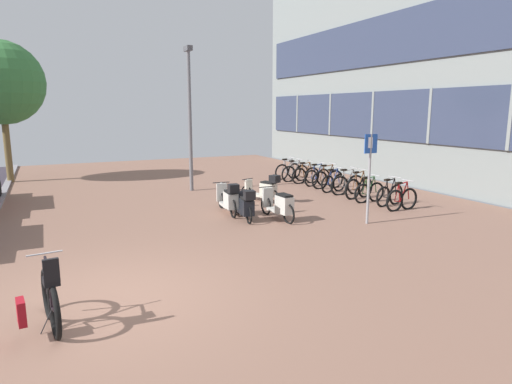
{
  "coord_description": "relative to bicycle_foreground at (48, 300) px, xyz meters",
  "views": [
    {
      "loc": [
        -0.88,
        -7.09,
        3.04
      ],
      "look_at": [
        3.53,
        2.17,
        1.12
      ],
      "focal_mm": 31.08,
      "sensor_mm": 36.0,
      "label": 1
    }
  ],
  "objects": [
    {
      "name": "bicycle_rack_01",
      "position": [
        9.99,
        4.22,
        -0.08
      ],
      "size": [
        1.32,
        0.48,
        0.95
      ],
      "color": "black",
      "rests_on": "ground"
    },
    {
      "name": "street_tree",
      "position": [
        -1.3,
        14.74,
        3.69
      ],
      "size": [
        3.41,
        3.41,
        5.82
      ],
      "color": "brown",
      "rests_on": "ground"
    },
    {
      "name": "scooter_mid",
      "position": [
        5.01,
        4.43,
        0.01
      ],
      "size": [
        0.61,
        1.7,
        0.94
      ],
      "color": "black",
      "rests_on": "ground"
    },
    {
      "name": "bicycle_rack_06",
      "position": [
        9.97,
        7.67,
        -0.05
      ],
      "size": [
        1.43,
        0.48,
        1.01
      ],
      "color": "black",
      "rests_on": "ground"
    },
    {
      "name": "bicycle_rack_07",
      "position": [
        9.95,
        8.36,
        -0.07
      ],
      "size": [
        1.34,
        0.48,
        0.97
      ],
      "color": "black",
      "rests_on": "ground"
    },
    {
      "name": "scooter_extra",
      "position": [
        5.9,
        4.08,
        0.01
      ],
      "size": [
        0.52,
        1.81,
        0.86
      ],
      "color": "black",
      "rests_on": "ground"
    },
    {
      "name": "parking_sign",
      "position": [
        7.83,
        2.69,
        1.08
      ],
      "size": [
        0.4,
        0.07,
        2.4
      ],
      "color": "gray",
      "rests_on": "ground"
    },
    {
      "name": "bicycle_rack_02",
      "position": [
        9.73,
        4.91,
        -0.08
      ],
      "size": [
        1.29,
        0.48,
        0.94
      ],
      "color": "black",
      "rests_on": "ground"
    },
    {
      "name": "bicycle_foreground",
      "position": [
        0.0,
        0.0,
        0.0
      ],
      "size": [
        0.63,
        1.46,
        1.15
      ],
      "color": "black",
      "rests_on": "ground"
    },
    {
      "name": "bicycle_rack_05",
      "position": [
        9.76,
        6.98,
        -0.08
      ],
      "size": [
        1.29,
        0.48,
        0.95
      ],
      "color": "black",
      "rests_on": "ground"
    },
    {
      "name": "bicycle_rack_04",
      "position": [
        9.89,
        6.29,
        -0.05
      ],
      "size": [
        1.42,
        0.48,
        1.02
      ],
      "color": "black",
      "rests_on": "ground"
    },
    {
      "name": "scooter_far",
      "position": [
        6.62,
        6.44,
        0.02
      ],
      "size": [
        0.9,
        1.57,
        0.96
      ],
      "color": "black",
      "rests_on": "ground"
    },
    {
      "name": "scooter_near",
      "position": [
        4.87,
        5.31,
        0.04
      ],
      "size": [
        0.56,
        1.91,
        1.0
      ],
      "color": "black",
      "rests_on": "ground"
    },
    {
      "name": "ground",
      "position": [
        2.44,
        0.58,
        -0.43
      ],
      "size": [
        21.0,
        40.0,
        0.13
      ],
      "color": "#2C222E"
    },
    {
      "name": "bicycle_rack_10",
      "position": [
        9.76,
        10.43,
        -0.06
      ],
      "size": [
        1.39,
        0.48,
        0.98
      ],
      "color": "black",
      "rests_on": "ground"
    },
    {
      "name": "bicycle_rack_08",
      "position": [
        9.83,
        9.05,
        -0.07
      ],
      "size": [
        1.31,
        0.48,
        0.96
      ],
      "color": "black",
      "rests_on": "ground"
    },
    {
      "name": "bicycle_rack_00",
      "position": [
        9.84,
        3.53,
        -0.07
      ],
      "size": [
        1.3,
        0.48,
        0.96
      ],
      "color": "black",
      "rests_on": "ground"
    },
    {
      "name": "bicycle_rack_09",
      "position": [
        9.72,
        9.74,
        -0.06
      ],
      "size": [
        1.39,
        0.48,
        0.99
      ],
      "color": "black",
      "rests_on": "ground"
    },
    {
      "name": "lamp_post",
      "position": [
        5.04,
        9.51,
        2.54
      ],
      "size": [
        0.2,
        0.52,
        5.28
      ],
      "color": "slate",
      "rests_on": "ground"
    },
    {
      "name": "bicycle_rack_03",
      "position": [
        9.85,
        5.6,
        -0.05
      ],
      "size": [
        1.39,
        0.48,
        1.03
      ],
      "color": "black",
      "rests_on": "ground"
    }
  ]
}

